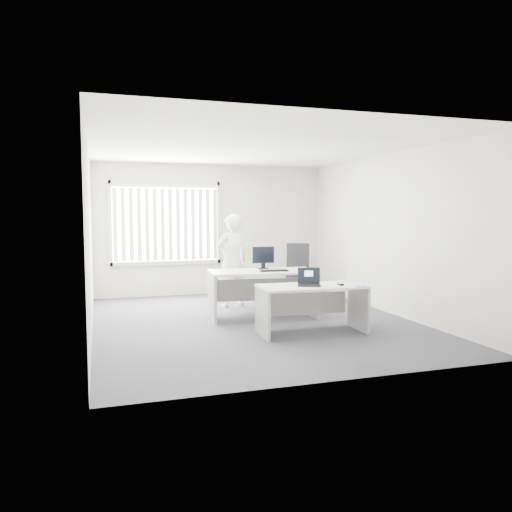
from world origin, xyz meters
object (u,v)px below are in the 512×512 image
object	(u,v)px
desk_near	(312,299)
office_chair	(298,281)
monitor	(263,258)
laptop	(309,277)
desk_far	(263,284)
person	(232,261)

from	to	relation	value
desk_near	office_chair	xyz separation A→B (m)	(0.95, 2.84, -0.16)
desk_near	monitor	world-z (taller)	monitor
desk_near	laptop	xyz separation A→B (m)	(-0.06, -0.03, 0.33)
desk_far	office_chair	bearing A→B (deg)	56.06
person	laptop	bearing A→B (deg)	92.01
desk_near	monitor	bearing A→B (deg)	101.92
person	monitor	bearing A→B (deg)	99.46
desk_near	laptop	bearing A→B (deg)	-149.60
desk_far	laptop	distance (m)	1.30
monitor	desk_near	bearing A→B (deg)	-74.36
desk_near	office_chair	size ratio (longest dim) A/B	1.39
desk_near	office_chair	world-z (taller)	office_chair
desk_near	office_chair	bearing A→B (deg)	73.52
office_chair	person	world-z (taller)	person
laptop	monitor	distance (m)	1.54
desk_far	monitor	distance (m)	0.51
desk_near	person	bearing A→B (deg)	105.64
laptop	person	bearing A→B (deg)	123.29
desk_far	monitor	xyz separation A→B (m)	(0.10, 0.27, 0.42)
monitor	desk_far	bearing A→B (deg)	-103.85
laptop	monitor	world-z (taller)	monitor
desk_far	laptop	xyz separation A→B (m)	(0.29, -1.24, 0.26)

